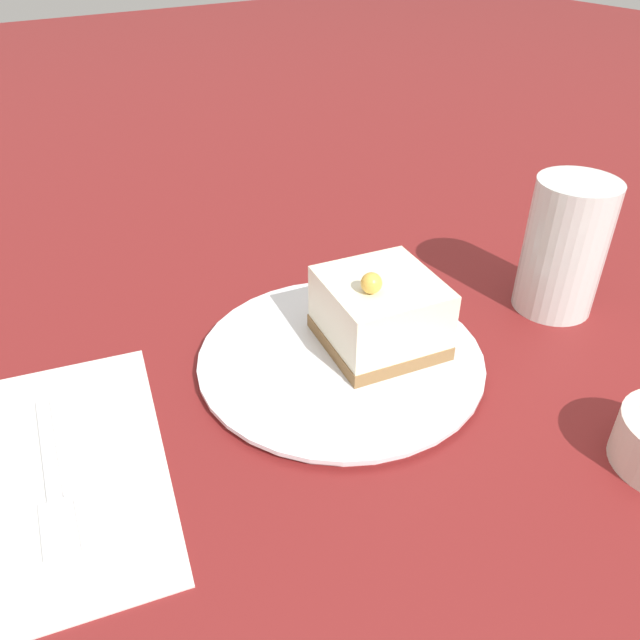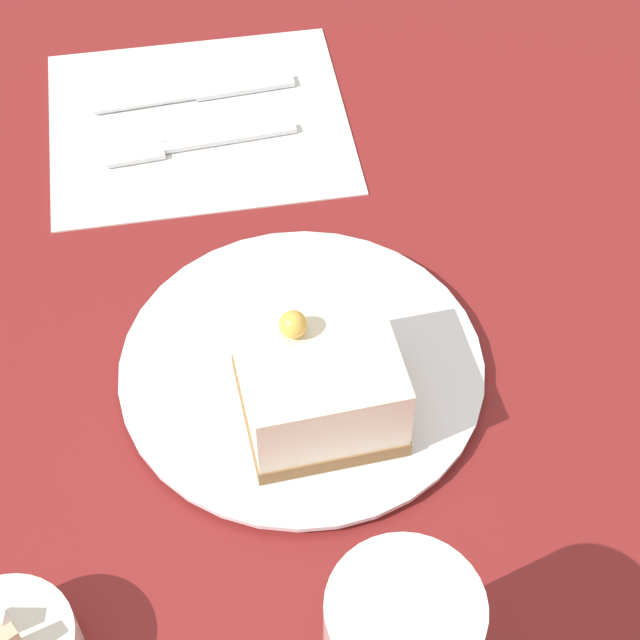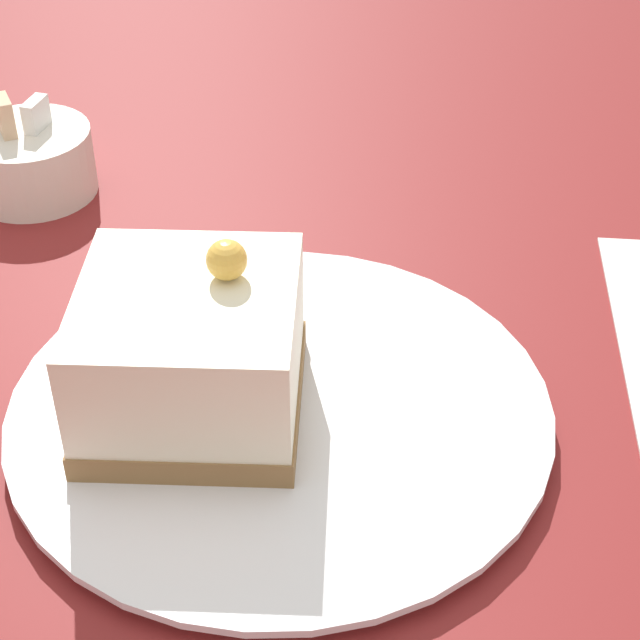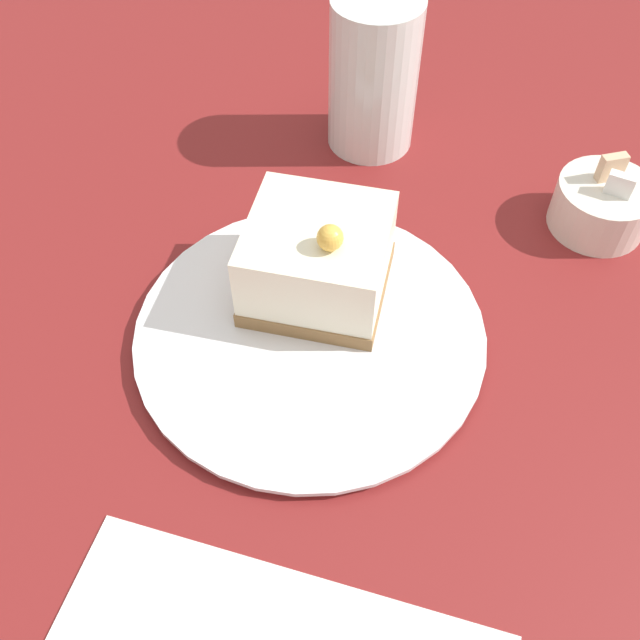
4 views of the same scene
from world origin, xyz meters
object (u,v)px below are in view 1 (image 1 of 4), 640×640
at_px(cake_slice, 380,312).
at_px(drinking_glass, 564,247).
at_px(plate, 341,358).
at_px(fork, 53,483).

bearing_deg(cake_slice, drinking_glass, 178.95).
relative_size(plate, cake_slice, 2.21).
xyz_separation_m(plate, fork, (0.24, 0.01, -0.00)).
bearing_deg(drinking_glass, fork, -3.84).
bearing_deg(plate, drinking_glass, 170.68).
height_order(cake_slice, fork, cake_slice).
xyz_separation_m(plate, cake_slice, (-0.04, 0.00, 0.04)).
bearing_deg(cake_slice, fork, 9.77).
height_order(plate, cake_slice, cake_slice).
xyz_separation_m(cake_slice, fork, (0.28, 0.00, -0.04)).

